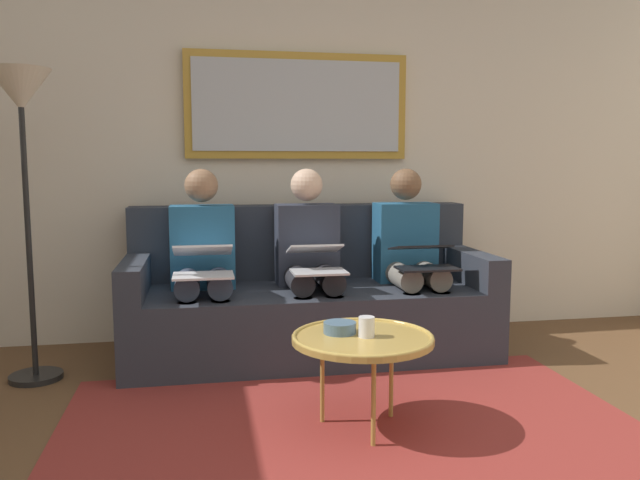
{
  "coord_description": "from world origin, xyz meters",
  "views": [
    {
      "loc": [
        0.64,
        1.72,
        1.17
      ],
      "look_at": [
        0.0,
        -1.7,
        0.75
      ],
      "focal_mm": 35.55,
      "sensor_mm": 36.0,
      "label": 1
    }
  ],
  "objects_px": {
    "laptop_silver": "(316,259)",
    "framed_mirror": "(298,106)",
    "person_right": "(203,259)",
    "laptop_white": "(203,261)",
    "couch": "(308,302)",
    "laptop_black": "(424,256)",
    "standing_lamp": "(22,125)",
    "person_middle": "(309,256)",
    "cup": "(367,327)",
    "person_left": "(410,253)",
    "bowl": "(340,328)",
    "coffee_table": "(363,339)"
  },
  "relations": [
    {
      "from": "person_right",
      "to": "couch",
      "type": "bearing_deg",
      "value": -173.87
    },
    {
      "from": "laptop_white",
      "to": "standing_lamp",
      "type": "bearing_deg",
      "value": -2.11
    },
    {
      "from": "framed_mirror",
      "to": "standing_lamp",
      "type": "bearing_deg",
      "value": 22.93
    },
    {
      "from": "cup",
      "to": "laptop_silver",
      "type": "bearing_deg",
      "value": -86.64
    },
    {
      "from": "bowl",
      "to": "standing_lamp",
      "type": "xyz_separation_m",
      "value": [
        1.5,
        -0.88,
        0.93
      ]
    },
    {
      "from": "laptop_silver",
      "to": "person_right",
      "type": "xyz_separation_m",
      "value": [
        0.64,
        -0.24,
        -0.02
      ]
    },
    {
      "from": "cup",
      "to": "laptop_silver",
      "type": "height_order",
      "value": "laptop_silver"
    },
    {
      "from": "person_left",
      "to": "laptop_silver",
      "type": "relative_size",
      "value": 3.15
    },
    {
      "from": "bowl",
      "to": "standing_lamp",
      "type": "bearing_deg",
      "value": -30.33
    },
    {
      "from": "bowl",
      "to": "person_middle",
      "type": "bearing_deg",
      "value": -92.49
    },
    {
      "from": "coffee_table",
      "to": "person_left",
      "type": "distance_m",
      "value": 1.31
    },
    {
      "from": "person_right",
      "to": "laptop_white",
      "type": "distance_m",
      "value": 0.23
    },
    {
      "from": "person_right",
      "to": "laptop_white",
      "type": "relative_size",
      "value": 2.95
    },
    {
      "from": "coffee_table",
      "to": "standing_lamp",
      "type": "relative_size",
      "value": 0.38
    },
    {
      "from": "coffee_table",
      "to": "person_right",
      "type": "height_order",
      "value": "person_right"
    },
    {
      "from": "laptop_silver",
      "to": "framed_mirror",
      "type": "bearing_deg",
      "value": -90.0
    },
    {
      "from": "bowl",
      "to": "couch",
      "type": "bearing_deg",
      "value": -92.34
    },
    {
      "from": "person_middle",
      "to": "laptop_black",
      "type": "bearing_deg",
      "value": 158.56
    },
    {
      "from": "laptop_silver",
      "to": "person_middle",
      "type": "bearing_deg",
      "value": -90.0
    },
    {
      "from": "cup",
      "to": "person_left",
      "type": "bearing_deg",
      "value": -116.76
    },
    {
      "from": "person_right",
      "to": "standing_lamp",
      "type": "distance_m",
      "value": 1.2
    },
    {
      "from": "couch",
      "to": "bowl",
      "type": "distance_m",
      "value": 1.16
    },
    {
      "from": "laptop_white",
      "to": "standing_lamp",
      "type": "relative_size",
      "value": 0.23
    },
    {
      "from": "cup",
      "to": "person_middle",
      "type": "xyz_separation_m",
      "value": [
        0.05,
        -1.16,
        0.14
      ]
    },
    {
      "from": "person_right",
      "to": "person_left",
      "type": "bearing_deg",
      "value": 180.0
    },
    {
      "from": "couch",
      "to": "coffee_table",
      "type": "relative_size",
      "value": 3.53
    },
    {
      "from": "cup",
      "to": "standing_lamp",
      "type": "relative_size",
      "value": 0.05
    },
    {
      "from": "coffee_table",
      "to": "bowl",
      "type": "distance_m",
      "value": 0.12
    },
    {
      "from": "framed_mirror",
      "to": "laptop_white",
      "type": "relative_size",
      "value": 3.83
    },
    {
      "from": "couch",
      "to": "coffee_table",
      "type": "height_order",
      "value": "couch"
    },
    {
      "from": "person_left",
      "to": "laptop_black",
      "type": "bearing_deg",
      "value": 90.0
    },
    {
      "from": "cup",
      "to": "bowl",
      "type": "bearing_deg",
      "value": -39.59
    },
    {
      "from": "coffee_table",
      "to": "laptop_silver",
      "type": "xyz_separation_m",
      "value": [
        0.04,
        -0.91,
        0.22
      ]
    },
    {
      "from": "laptop_black",
      "to": "laptop_silver",
      "type": "distance_m",
      "value": 0.64
    },
    {
      "from": "laptop_black",
      "to": "couch",
      "type": "bearing_deg",
      "value": -26.56
    },
    {
      "from": "laptop_white",
      "to": "person_middle",
      "type": "bearing_deg",
      "value": -160.03
    },
    {
      "from": "bowl",
      "to": "person_right",
      "type": "bearing_deg",
      "value": -61.19
    },
    {
      "from": "person_left",
      "to": "person_right",
      "type": "relative_size",
      "value": 1.0
    },
    {
      "from": "person_left",
      "to": "laptop_silver",
      "type": "height_order",
      "value": "person_left"
    },
    {
      "from": "standing_lamp",
      "to": "cup",
      "type": "bearing_deg",
      "value": 149.02
    },
    {
      "from": "person_middle",
      "to": "laptop_silver",
      "type": "distance_m",
      "value": 0.24
    },
    {
      "from": "person_left",
      "to": "coffee_table",
      "type": "bearing_deg",
      "value": 62.43
    },
    {
      "from": "person_right",
      "to": "bowl",
      "type": "bearing_deg",
      "value": 118.81
    },
    {
      "from": "person_right",
      "to": "laptop_silver",
      "type": "bearing_deg",
      "value": 159.48
    },
    {
      "from": "laptop_silver",
      "to": "cup",
      "type": "bearing_deg",
      "value": 93.36
    },
    {
      "from": "laptop_silver",
      "to": "person_right",
      "type": "distance_m",
      "value": 0.68
    },
    {
      "from": "couch",
      "to": "laptop_white",
      "type": "distance_m",
      "value": 0.78
    },
    {
      "from": "person_middle",
      "to": "person_right",
      "type": "xyz_separation_m",
      "value": [
        0.64,
        0.0,
        0.0
      ]
    },
    {
      "from": "laptop_white",
      "to": "cup",
      "type": "bearing_deg",
      "value": 126.75
    },
    {
      "from": "laptop_black",
      "to": "standing_lamp",
      "type": "height_order",
      "value": "standing_lamp"
    }
  ]
}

